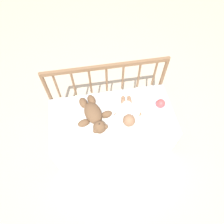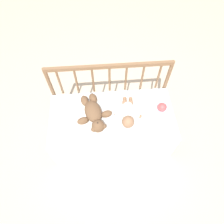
% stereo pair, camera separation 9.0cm
% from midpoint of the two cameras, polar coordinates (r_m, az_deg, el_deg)
% --- Properties ---
extents(ground_plane, '(12.00, 12.00, 0.00)m').
position_cam_midpoint_polar(ground_plane, '(2.32, 1.14, -6.74)').
color(ground_plane, '#C6B293').
extents(crib_mattress, '(1.21, 0.60, 0.44)m').
position_cam_midpoint_polar(crib_mattress, '(2.12, 1.24, -4.24)').
color(crib_mattress, silver).
rests_on(crib_mattress, ground_plane).
extents(crib_rail, '(1.21, 0.04, 0.80)m').
position_cam_midpoint_polar(crib_rail, '(2.02, 0.60, 8.49)').
color(crib_rail, brown).
rests_on(crib_rail, ground_plane).
extents(blanket, '(0.82, 0.51, 0.01)m').
position_cam_midpoint_polar(blanket, '(1.94, 0.34, -0.63)').
color(blanket, white).
rests_on(blanket, crib_mattress).
extents(teddy_bear, '(0.35, 0.46, 0.12)m').
position_cam_midpoint_polar(teddy_bear, '(1.89, -3.89, -0.46)').
color(teddy_bear, brown).
rests_on(teddy_bear, crib_mattress).
extents(baby, '(0.28, 0.37, 0.12)m').
position_cam_midpoint_polar(baby, '(1.91, 5.93, -0.52)').
color(baby, white).
rests_on(baby, crib_mattress).
extents(toy_ball, '(0.09, 0.09, 0.09)m').
position_cam_midpoint_polar(toy_ball, '(2.01, 15.37, 1.29)').
color(toy_ball, '#DB4C4C').
rests_on(toy_ball, crib_mattress).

